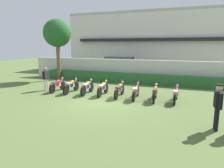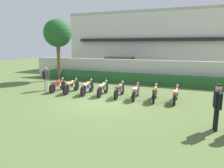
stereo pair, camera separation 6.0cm
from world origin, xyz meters
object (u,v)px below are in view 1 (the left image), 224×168
at_px(motorcycle_in_row_6, 155,93).
at_px(inspector_person, 46,77).
at_px(motorcycle_in_row_1, 71,86).
at_px(motorcycle_in_row_4, 119,90).
at_px(motorcycle_in_row_0, 57,85).
at_px(motorcycle_in_row_3, 103,88).
at_px(motorcycle_in_row_7, 176,94).
at_px(tree_near_inspector, 57,34).
at_px(motorcycle_in_row_2, 87,87).
at_px(parked_car, 121,66).
at_px(motorcycle_in_row_5, 136,91).
at_px(officer_0, 218,103).

xyz_separation_m(motorcycle_in_row_6, inspector_person, (-7.40, 0.05, 0.48)).
xyz_separation_m(motorcycle_in_row_1, motorcycle_in_row_4, (3.30, 0.03, -0.01)).
height_order(motorcycle_in_row_0, motorcycle_in_row_3, motorcycle_in_row_3).
distance_m(motorcycle_in_row_6, motorcycle_in_row_7, 1.12).
height_order(tree_near_inspector, inspector_person, tree_near_inspector).
bearing_deg(inspector_person, motorcycle_in_row_2, 0.42).
bearing_deg(motorcycle_in_row_6, parked_car, 25.39).
bearing_deg(motorcycle_in_row_5, motorcycle_in_row_2, 84.85).
bearing_deg(motorcycle_in_row_3, motorcycle_in_row_4, -95.34).
height_order(parked_car, motorcycle_in_row_6, parked_car).
bearing_deg(motorcycle_in_row_4, motorcycle_in_row_3, 85.43).
bearing_deg(inspector_person, motorcycle_in_row_0, 0.26).
bearing_deg(parked_car, motorcycle_in_row_0, -96.63).
xyz_separation_m(tree_near_inspector, motorcycle_in_row_0, (2.69, -4.08, -3.58)).
xyz_separation_m(motorcycle_in_row_1, motorcycle_in_row_5, (4.32, -0.01, -0.01)).
height_order(parked_car, officer_0, parked_car).
distance_m(tree_near_inspector, motorcycle_in_row_5, 9.74).
relative_size(motorcycle_in_row_1, motorcycle_in_row_6, 1.06).
distance_m(motorcycle_in_row_0, motorcycle_in_row_6, 6.50).
bearing_deg(motorcycle_in_row_1, inspector_person, 87.64).
height_order(motorcycle_in_row_0, motorcycle_in_row_7, motorcycle_in_row_7).
bearing_deg(motorcycle_in_row_7, inspector_person, 91.54).
xyz_separation_m(motorcycle_in_row_1, motorcycle_in_row_2, (1.15, 0.04, 0.00)).
distance_m(parked_car, motorcycle_in_row_6, 10.07).
bearing_deg(motorcycle_in_row_1, motorcycle_in_row_3, -90.13).
bearing_deg(motorcycle_in_row_2, officer_0, -119.59).
bearing_deg(motorcycle_in_row_7, motorcycle_in_row_2, 91.57).
xyz_separation_m(motorcycle_in_row_4, motorcycle_in_row_7, (3.23, 0.05, -0.01)).
bearing_deg(motorcycle_in_row_2, inspector_person, 86.31).
bearing_deg(motorcycle_in_row_3, motorcycle_in_row_5, -95.33).
height_order(motorcycle_in_row_4, motorcycle_in_row_5, motorcycle_in_row_4).
bearing_deg(motorcycle_in_row_2, motorcycle_in_row_7, -93.62).
relative_size(motorcycle_in_row_6, inspector_person, 1.15).
relative_size(motorcycle_in_row_0, officer_0, 1.06).
xyz_separation_m(motorcycle_in_row_2, motorcycle_in_row_5, (3.17, -0.05, -0.01)).
height_order(tree_near_inspector, motorcycle_in_row_5, tree_near_inspector).
distance_m(motorcycle_in_row_6, inspector_person, 7.41).
height_order(parked_car, motorcycle_in_row_1, parked_car).
distance_m(motorcycle_in_row_6, officer_0, 4.31).
relative_size(motorcycle_in_row_3, motorcycle_in_row_5, 0.94).
bearing_deg(motorcycle_in_row_5, motorcycle_in_row_6, -95.70).
bearing_deg(motorcycle_in_row_7, motorcycle_in_row_1, 91.81).
height_order(parked_car, motorcycle_in_row_3, parked_car).
distance_m(parked_car, motorcycle_in_row_4, 9.16).
xyz_separation_m(tree_near_inspector, motorcycle_in_row_1, (3.77, -4.09, -3.56)).
relative_size(parked_car, motorcycle_in_row_2, 2.41).
relative_size(motorcycle_in_row_2, motorcycle_in_row_5, 0.99).
relative_size(motorcycle_in_row_2, inspector_person, 1.20).
xyz_separation_m(motorcycle_in_row_4, motorcycle_in_row_5, (1.02, -0.04, -0.00)).
bearing_deg(parked_car, officer_0, -53.92).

